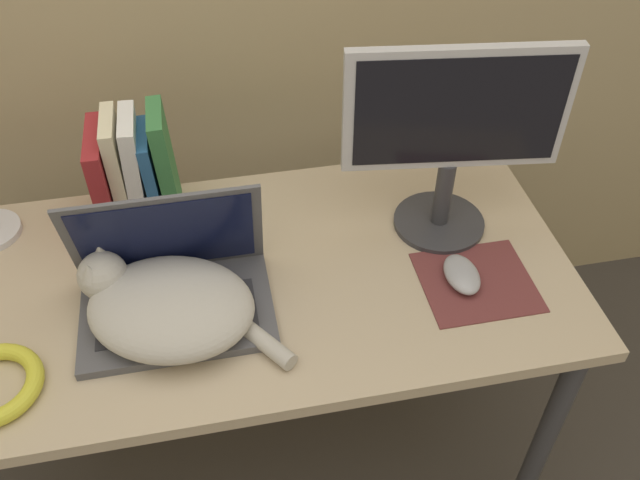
{
  "coord_description": "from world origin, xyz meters",
  "views": [
    {
      "loc": [
        -0.04,
        -0.61,
        1.69
      ],
      "look_at": [
        0.13,
        0.28,
        0.83
      ],
      "focal_mm": 38.0,
      "sensor_mm": 36.0,
      "label": 1
    }
  ],
  "objects_px": {
    "cat": "(166,305)",
    "computer_mouse": "(462,274)",
    "laptop": "(174,288)",
    "external_monitor": "(453,133)",
    "book_row": "(132,171)"
  },
  "relations": [
    {
      "from": "laptop",
      "to": "external_monitor",
      "type": "distance_m",
      "value": 0.59
    },
    {
      "from": "external_monitor",
      "to": "computer_mouse",
      "type": "relative_size",
      "value": 3.95
    },
    {
      "from": "computer_mouse",
      "to": "book_row",
      "type": "distance_m",
      "value": 0.69
    },
    {
      "from": "laptop",
      "to": "computer_mouse",
      "type": "distance_m",
      "value": 0.54
    },
    {
      "from": "cat",
      "to": "computer_mouse",
      "type": "height_order",
      "value": "cat"
    },
    {
      "from": "laptop",
      "to": "cat",
      "type": "height_order",
      "value": "laptop"
    },
    {
      "from": "computer_mouse",
      "to": "external_monitor",
      "type": "bearing_deg",
      "value": 86.51
    },
    {
      "from": "laptop",
      "to": "cat",
      "type": "distance_m",
      "value": 0.05
    },
    {
      "from": "laptop",
      "to": "book_row",
      "type": "bearing_deg",
      "value": 102.87
    },
    {
      "from": "laptop",
      "to": "external_monitor",
      "type": "height_order",
      "value": "external_monitor"
    },
    {
      "from": "cat",
      "to": "computer_mouse",
      "type": "xyz_separation_m",
      "value": [
        0.56,
        -0.0,
        -0.03
      ]
    },
    {
      "from": "cat",
      "to": "external_monitor",
      "type": "bearing_deg",
      "value": 16.12
    },
    {
      "from": "laptop",
      "to": "computer_mouse",
      "type": "height_order",
      "value": "laptop"
    },
    {
      "from": "cat",
      "to": "book_row",
      "type": "relative_size",
      "value": 1.56
    },
    {
      "from": "external_monitor",
      "to": "book_row",
      "type": "bearing_deg",
      "value": 165.66
    }
  ]
}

